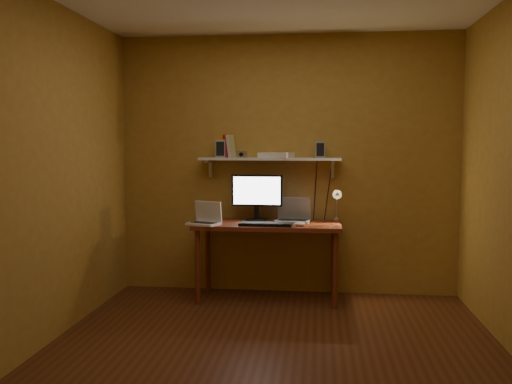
# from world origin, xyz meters

# --- Properties ---
(room) EXTENTS (3.44, 3.24, 2.64)m
(room) POSITION_xyz_m (0.00, 0.00, 1.30)
(room) COLOR #542B15
(room) RESTS_ON ground
(desk) EXTENTS (1.40, 0.60, 0.75)m
(desk) POSITION_xyz_m (-0.16, 1.28, 0.66)
(desk) COLOR maroon
(desk) RESTS_ON ground
(wall_shelf) EXTENTS (1.40, 0.25, 0.21)m
(wall_shelf) POSITION_xyz_m (-0.16, 1.47, 1.36)
(wall_shelf) COLOR silver
(wall_shelf) RESTS_ON room
(monitor) EXTENTS (0.51, 0.22, 0.46)m
(monitor) POSITION_xyz_m (-0.29, 1.43, 1.01)
(monitor) COLOR black
(monitor) RESTS_ON desk
(laptop) EXTENTS (0.35, 0.27, 0.24)m
(laptop) POSITION_xyz_m (0.07, 1.40, 0.81)
(laptop) COLOR gray
(laptop) RESTS_ON desk
(netbook) EXTENTS (0.34, 0.29, 0.22)m
(netbook) POSITION_xyz_m (-0.74, 1.13, 0.81)
(netbook) COLOR silver
(netbook) RESTS_ON desk
(keyboard) EXTENTS (0.50, 0.19, 0.03)m
(keyboard) POSITION_xyz_m (-0.17, 1.11, 0.76)
(keyboard) COLOR black
(keyboard) RESTS_ON desk
(mouse) EXTENTS (0.11, 0.07, 0.04)m
(mouse) POSITION_xyz_m (0.15, 1.12, 0.77)
(mouse) COLOR silver
(mouse) RESTS_ON desk
(desk_lamp) EXTENTS (0.09, 0.23, 0.38)m
(desk_lamp) POSITION_xyz_m (0.50, 1.41, 0.96)
(desk_lamp) COLOR silver
(desk_lamp) RESTS_ON desk
(speaker_left) EXTENTS (0.10, 0.10, 0.18)m
(speaker_left) POSITION_xyz_m (-0.65, 1.46, 1.46)
(speaker_left) COLOR gray
(speaker_left) RESTS_ON wall_shelf
(speaker_right) EXTENTS (0.09, 0.09, 0.16)m
(speaker_right) POSITION_xyz_m (0.33, 1.47, 1.46)
(speaker_right) COLOR gray
(speaker_right) RESTS_ON wall_shelf
(books) EXTENTS (0.14, 0.16, 0.23)m
(books) POSITION_xyz_m (-0.59, 1.49, 1.49)
(books) COLOR #C77700
(books) RESTS_ON wall_shelf
(shelf_camera) EXTENTS (0.11, 0.06, 0.06)m
(shelf_camera) POSITION_xyz_m (-0.44, 1.41, 1.41)
(shelf_camera) COLOR silver
(shelf_camera) RESTS_ON wall_shelf
(router) EXTENTS (0.36, 0.30, 0.05)m
(router) POSITION_xyz_m (-0.10, 1.47, 1.40)
(router) COLOR silver
(router) RESTS_ON wall_shelf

